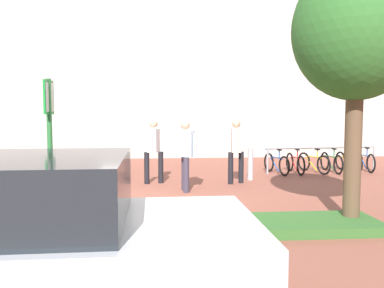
{
  "coord_description": "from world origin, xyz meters",
  "views": [
    {
      "loc": [
        0.1,
        -8.4,
        1.92
      ],
      "look_at": [
        0.88,
        1.38,
        1.13
      ],
      "focal_mm": 37.34,
      "sensor_mm": 36.0,
      "label": 1
    }
  ],
  "objects_px": {
    "parking_sign_post": "(50,134)",
    "bike_rack_cluster": "(322,162)",
    "bollard_steel": "(250,164)",
    "person_shirt_blue": "(236,147)",
    "bike_at_sign": "(52,211)",
    "tree_sidewalk": "(357,32)",
    "person_casual_tan": "(154,147)",
    "car_silver_sedan": "(1,249)",
    "person_shirt_white": "(185,151)"
  },
  "relations": [
    {
      "from": "parking_sign_post",
      "to": "bike_rack_cluster",
      "type": "xyz_separation_m",
      "value": [
        6.82,
        6.0,
        -1.24
      ]
    },
    {
      "from": "bollard_steel",
      "to": "person_shirt_blue",
      "type": "relative_size",
      "value": 0.52
    },
    {
      "from": "parking_sign_post",
      "to": "bike_at_sign",
      "type": "xyz_separation_m",
      "value": [
        -0.02,
        0.12,
        -1.24
      ]
    },
    {
      "from": "tree_sidewalk",
      "to": "bollard_steel",
      "type": "xyz_separation_m",
      "value": [
        -0.68,
        4.61,
        -2.77
      ]
    },
    {
      "from": "person_casual_tan",
      "to": "car_silver_sedan",
      "type": "height_order",
      "value": "person_casual_tan"
    },
    {
      "from": "person_shirt_blue",
      "to": "bollard_steel",
      "type": "bearing_deg",
      "value": 45.36
    },
    {
      "from": "bike_rack_cluster",
      "to": "car_silver_sedan",
      "type": "distance_m",
      "value": 10.95
    },
    {
      "from": "person_casual_tan",
      "to": "person_shirt_blue",
      "type": "bearing_deg",
      "value": -4.82
    },
    {
      "from": "tree_sidewalk",
      "to": "person_shirt_blue",
      "type": "distance_m",
      "value": 4.81
    },
    {
      "from": "tree_sidewalk",
      "to": "bike_at_sign",
      "type": "bearing_deg",
      "value": -179.44
    },
    {
      "from": "person_casual_tan",
      "to": "tree_sidewalk",
      "type": "bearing_deg",
      "value": -51.52
    },
    {
      "from": "bike_at_sign",
      "to": "bike_rack_cluster",
      "type": "bearing_deg",
      "value": 40.64
    },
    {
      "from": "bike_at_sign",
      "to": "car_silver_sedan",
      "type": "relative_size",
      "value": 0.38
    },
    {
      "from": "bike_rack_cluster",
      "to": "parking_sign_post",
      "type": "bearing_deg",
      "value": -138.67
    },
    {
      "from": "person_shirt_white",
      "to": "person_shirt_blue",
      "type": "xyz_separation_m",
      "value": [
        1.43,
        0.96,
        0.0
      ]
    },
    {
      "from": "parking_sign_post",
      "to": "bike_at_sign",
      "type": "bearing_deg",
      "value": 101.28
    },
    {
      "from": "bike_at_sign",
      "to": "person_casual_tan",
      "type": "bearing_deg",
      "value": 70.46
    },
    {
      "from": "person_shirt_blue",
      "to": "car_silver_sedan",
      "type": "xyz_separation_m",
      "value": [
        -3.38,
        -7.07,
        -0.23
      ]
    },
    {
      "from": "parking_sign_post",
      "to": "car_silver_sedan",
      "type": "bearing_deg",
      "value": -83.29
    },
    {
      "from": "tree_sidewalk",
      "to": "person_shirt_white",
      "type": "xyz_separation_m",
      "value": [
        -2.62,
        3.12,
        -2.24
      ]
    },
    {
      "from": "tree_sidewalk",
      "to": "bollard_steel",
      "type": "distance_m",
      "value": 5.42
    },
    {
      "from": "bike_rack_cluster",
      "to": "bollard_steel",
      "type": "distance_m",
      "value": 2.87
    },
    {
      "from": "parking_sign_post",
      "to": "person_shirt_blue",
      "type": "bearing_deg",
      "value": 48.94
    },
    {
      "from": "parking_sign_post",
      "to": "person_casual_tan",
      "type": "distance_m",
      "value": 4.73
    },
    {
      "from": "bike_at_sign",
      "to": "bollard_steel",
      "type": "distance_m",
      "value": 6.3
    },
    {
      "from": "parking_sign_post",
      "to": "person_casual_tan",
      "type": "xyz_separation_m",
      "value": [
        1.51,
        4.44,
        -0.6
      ]
    },
    {
      "from": "car_silver_sedan",
      "to": "person_shirt_white",
      "type": "bearing_deg",
      "value": 72.28
    },
    {
      "from": "tree_sidewalk",
      "to": "person_shirt_white",
      "type": "bearing_deg",
      "value": 129.99
    },
    {
      "from": "parking_sign_post",
      "to": "person_shirt_white",
      "type": "height_order",
      "value": "parking_sign_post"
    },
    {
      "from": "bollard_steel",
      "to": "person_casual_tan",
      "type": "relative_size",
      "value": 0.52
    },
    {
      "from": "parking_sign_post",
      "to": "bollard_steel",
      "type": "distance_m",
      "value": 6.48
    },
    {
      "from": "parking_sign_post",
      "to": "car_silver_sedan",
      "type": "relative_size",
      "value": 0.56
    },
    {
      "from": "parking_sign_post",
      "to": "person_shirt_white",
      "type": "relative_size",
      "value": 1.41
    },
    {
      "from": "person_shirt_white",
      "to": "car_silver_sedan",
      "type": "xyz_separation_m",
      "value": [
        -1.95,
        -6.11,
        -0.23
      ]
    },
    {
      "from": "bike_at_sign",
      "to": "car_silver_sedan",
      "type": "xyz_separation_m",
      "value": [
        0.36,
        -2.94,
        0.41
      ]
    },
    {
      "from": "person_shirt_white",
      "to": "bike_rack_cluster",
      "type": "bearing_deg",
      "value": 30.79
    },
    {
      "from": "parking_sign_post",
      "to": "person_shirt_white",
      "type": "xyz_separation_m",
      "value": [
        2.28,
        3.3,
        -0.6
      ]
    },
    {
      "from": "person_casual_tan",
      "to": "bike_at_sign",
      "type": "bearing_deg",
      "value": -109.54
    },
    {
      "from": "tree_sidewalk",
      "to": "bike_rack_cluster",
      "type": "bearing_deg",
      "value": 71.81
    },
    {
      "from": "bike_at_sign",
      "to": "bike_rack_cluster",
      "type": "distance_m",
      "value": 9.02
    },
    {
      "from": "bike_at_sign",
      "to": "person_shirt_white",
      "type": "height_order",
      "value": "person_shirt_white"
    },
    {
      "from": "tree_sidewalk",
      "to": "person_casual_tan",
      "type": "xyz_separation_m",
      "value": [
        -3.4,
        4.27,
        -2.24
      ]
    },
    {
      "from": "person_shirt_blue",
      "to": "person_shirt_white",
      "type": "bearing_deg",
      "value": -145.95
    },
    {
      "from": "parking_sign_post",
      "to": "bike_at_sign",
      "type": "height_order",
      "value": "parking_sign_post"
    },
    {
      "from": "bike_rack_cluster",
      "to": "car_silver_sedan",
      "type": "bearing_deg",
      "value": -126.36
    },
    {
      "from": "person_shirt_blue",
      "to": "car_silver_sedan",
      "type": "height_order",
      "value": "person_shirt_blue"
    },
    {
      "from": "bollard_steel",
      "to": "person_casual_tan",
      "type": "height_order",
      "value": "person_casual_tan"
    },
    {
      "from": "car_silver_sedan",
      "to": "parking_sign_post",
      "type": "bearing_deg",
      "value": 96.71
    },
    {
      "from": "bike_at_sign",
      "to": "bike_rack_cluster",
      "type": "relative_size",
      "value": 0.44
    },
    {
      "from": "parking_sign_post",
      "to": "person_shirt_blue",
      "type": "distance_m",
      "value": 5.68
    }
  ]
}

